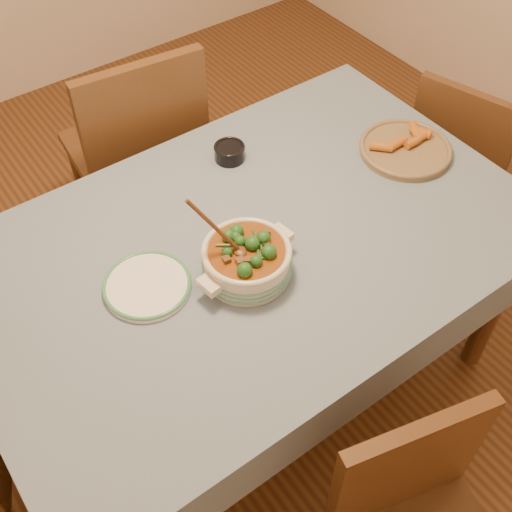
{
  "coord_description": "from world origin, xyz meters",
  "views": [
    {
      "loc": [
        -0.73,
        -1.03,
        2.13
      ],
      "look_at": [
        -0.07,
        -0.12,
        0.84
      ],
      "focal_mm": 45.0,
      "sensor_mm": 36.0,
      "label": 1
    }
  ],
  "objects_px": {
    "condiment_bowl": "(230,152)",
    "fried_plate": "(406,148)",
    "chair_far": "(140,149)",
    "stew_casserole": "(247,258)",
    "chair_right": "(461,158)",
    "white_plate": "(147,285)",
    "dining_table": "(253,261)"
  },
  "relations": [
    {
      "from": "dining_table",
      "to": "stew_casserole",
      "type": "height_order",
      "value": "stew_casserole"
    },
    {
      "from": "stew_casserole",
      "to": "fried_plate",
      "type": "distance_m",
      "value": 0.74
    },
    {
      "from": "chair_far",
      "to": "chair_right",
      "type": "bearing_deg",
      "value": 152.67
    },
    {
      "from": "white_plate",
      "to": "chair_right",
      "type": "xyz_separation_m",
      "value": [
        1.42,
        0.06,
        -0.29
      ]
    },
    {
      "from": "stew_casserole",
      "to": "chair_right",
      "type": "bearing_deg",
      "value": 8.68
    },
    {
      "from": "stew_casserole",
      "to": "chair_far",
      "type": "distance_m",
      "value": 0.91
    },
    {
      "from": "white_plate",
      "to": "chair_far",
      "type": "bearing_deg",
      "value": 64.11
    },
    {
      "from": "condiment_bowl",
      "to": "fried_plate",
      "type": "height_order",
      "value": "condiment_bowl"
    },
    {
      "from": "condiment_bowl",
      "to": "fried_plate",
      "type": "distance_m",
      "value": 0.58
    },
    {
      "from": "dining_table",
      "to": "white_plate",
      "type": "bearing_deg",
      "value": 175.97
    },
    {
      "from": "white_plate",
      "to": "chair_far",
      "type": "relative_size",
      "value": 0.32
    },
    {
      "from": "condiment_bowl",
      "to": "fried_plate",
      "type": "relative_size",
      "value": 0.33
    },
    {
      "from": "dining_table",
      "to": "chair_far",
      "type": "xyz_separation_m",
      "value": [
        0.03,
        0.78,
        -0.1
      ]
    },
    {
      "from": "condiment_bowl",
      "to": "chair_far",
      "type": "bearing_deg",
      "value": 105.63
    },
    {
      "from": "fried_plate",
      "to": "chair_far",
      "type": "height_order",
      "value": "chair_far"
    },
    {
      "from": "chair_far",
      "to": "chair_right",
      "type": "distance_m",
      "value": 1.26
    },
    {
      "from": "fried_plate",
      "to": "stew_casserole",
      "type": "bearing_deg",
      "value": -170.92
    },
    {
      "from": "stew_casserole",
      "to": "chair_far",
      "type": "height_order",
      "value": "stew_casserole"
    },
    {
      "from": "white_plate",
      "to": "dining_table",
      "type": "bearing_deg",
      "value": -4.03
    },
    {
      "from": "dining_table",
      "to": "fried_plate",
      "type": "distance_m",
      "value": 0.65
    },
    {
      "from": "dining_table",
      "to": "chair_far",
      "type": "bearing_deg",
      "value": 87.81
    },
    {
      "from": "stew_casserole",
      "to": "fried_plate",
      "type": "relative_size",
      "value": 1.01
    },
    {
      "from": "dining_table",
      "to": "chair_right",
      "type": "distance_m",
      "value": 1.11
    },
    {
      "from": "dining_table",
      "to": "condiment_bowl",
      "type": "height_order",
      "value": "condiment_bowl"
    },
    {
      "from": "fried_plate",
      "to": "chair_far",
      "type": "bearing_deg",
      "value": 128.99
    },
    {
      "from": "dining_table",
      "to": "chair_right",
      "type": "xyz_separation_m",
      "value": [
        1.09,
        0.09,
        -0.19
      ]
    },
    {
      "from": "dining_table",
      "to": "chair_far",
      "type": "relative_size",
      "value": 1.69
    },
    {
      "from": "dining_table",
      "to": "stew_casserole",
      "type": "relative_size",
      "value": 5.36
    },
    {
      "from": "chair_right",
      "to": "fried_plate",
      "type": "bearing_deg",
      "value": 81.24
    },
    {
      "from": "condiment_bowl",
      "to": "fried_plate",
      "type": "bearing_deg",
      "value": -32.94
    },
    {
      "from": "fried_plate",
      "to": "chair_far",
      "type": "xyz_separation_m",
      "value": [
        -0.61,
        0.75,
        -0.21
      ]
    },
    {
      "from": "stew_casserole",
      "to": "fried_plate",
      "type": "bearing_deg",
      "value": 9.08
    }
  ]
}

